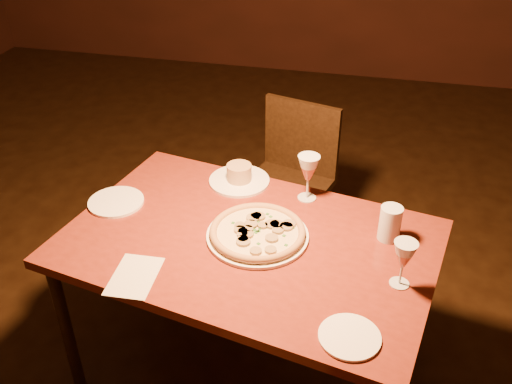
# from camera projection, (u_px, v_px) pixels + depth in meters

# --- Properties ---
(floor) EXTENTS (7.00, 7.00, 0.00)m
(floor) POSITION_uv_depth(u_px,v_px,m) (177.00, 376.00, 2.33)
(floor) COLOR black
(floor) RESTS_ON ground
(dining_table) EXTENTS (1.41, 1.05, 0.68)m
(dining_table) POSITION_uv_depth(u_px,v_px,m) (249.00, 253.00, 2.02)
(dining_table) COLOR maroon
(dining_table) RESTS_ON floor
(chair_far) EXTENTS (0.48, 0.48, 0.80)m
(chair_far) POSITION_uv_depth(u_px,v_px,m) (290.00, 176.00, 2.78)
(chair_far) COLOR black
(chair_far) RESTS_ON floor
(pizza_plate) EXTENTS (0.36, 0.36, 0.04)m
(pizza_plate) POSITION_uv_depth(u_px,v_px,m) (258.00, 232.00, 1.99)
(pizza_plate) COLOR white
(pizza_plate) RESTS_ON dining_table
(ramekin_saucer) EXTENTS (0.24, 0.24, 0.08)m
(ramekin_saucer) POSITION_uv_depth(u_px,v_px,m) (239.00, 177.00, 2.29)
(ramekin_saucer) COLOR white
(ramekin_saucer) RESTS_ON dining_table
(wine_glass_far) EXTENTS (0.08, 0.08, 0.19)m
(wine_glass_far) POSITION_uv_depth(u_px,v_px,m) (308.00, 178.00, 2.16)
(wine_glass_far) COLOR #B35E4A
(wine_glass_far) RESTS_ON dining_table
(wine_glass_right) EXTENTS (0.07, 0.07, 0.16)m
(wine_glass_right) POSITION_uv_depth(u_px,v_px,m) (403.00, 264.00, 1.75)
(wine_glass_right) COLOR #B35E4A
(wine_glass_right) RESTS_ON dining_table
(water_tumbler) EXTENTS (0.08, 0.08, 0.13)m
(water_tumbler) POSITION_uv_depth(u_px,v_px,m) (390.00, 223.00, 1.96)
(water_tumbler) COLOR silver
(water_tumbler) RESTS_ON dining_table
(side_plate_left) EXTENTS (0.21, 0.21, 0.01)m
(side_plate_left) POSITION_uv_depth(u_px,v_px,m) (116.00, 202.00, 2.18)
(side_plate_left) COLOR white
(side_plate_left) RESTS_ON dining_table
(side_plate_near) EXTENTS (0.18, 0.18, 0.01)m
(side_plate_near) POSITION_uv_depth(u_px,v_px,m) (350.00, 337.00, 1.61)
(side_plate_near) COLOR white
(side_plate_near) RESTS_ON dining_table
(menu_card) EXTENTS (0.15, 0.21, 0.00)m
(menu_card) POSITION_uv_depth(u_px,v_px,m) (135.00, 276.00, 1.83)
(menu_card) COLOR silver
(menu_card) RESTS_ON dining_table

